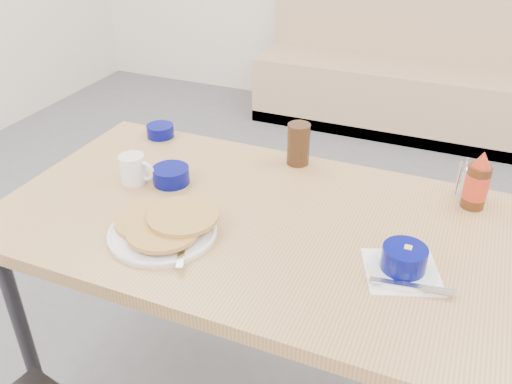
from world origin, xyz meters
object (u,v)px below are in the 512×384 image
at_px(pancake_plate, 164,227).
at_px(amber_tumbler, 298,144).
at_px(coffee_mug, 134,169).
at_px(creamer_bowl, 160,131).
at_px(dining_table, 253,234).
at_px(grits_setting, 404,262).
at_px(booth_bench, 399,76).
at_px(condiment_caddy, 472,185).
at_px(syrup_bottle, 477,183).
at_px(butter_bowl, 171,175).

relative_size(pancake_plate, amber_tumbler, 2.09).
distance_m(coffee_mug, creamer_bowl, 0.32).
height_order(dining_table, coffee_mug, coffee_mug).
bearing_deg(grits_setting, creamer_bowl, 155.21).
height_order(dining_table, pancake_plate, pancake_plate).
bearing_deg(booth_bench, pancake_plate, -93.78).
distance_m(grits_setting, amber_tumbler, 0.59).
xyz_separation_m(coffee_mug, grits_setting, (0.82, -0.12, -0.01)).
bearing_deg(dining_table, condiment_caddy, 32.28).
height_order(condiment_caddy, syrup_bottle, syrup_bottle).
height_order(creamer_bowl, amber_tumbler, amber_tumbler).
xyz_separation_m(pancake_plate, syrup_bottle, (0.73, 0.45, 0.05)).
xyz_separation_m(grits_setting, amber_tumbler, (-0.41, 0.42, 0.04)).
bearing_deg(creamer_bowl, pancake_plate, -57.50).
bearing_deg(amber_tumbler, creamer_bowl, 179.92).
relative_size(dining_table, grits_setting, 5.90).
distance_m(dining_table, butter_bowl, 0.32).
height_order(booth_bench, syrup_bottle, booth_bench).
height_order(pancake_plate, condiment_caddy, condiment_caddy).
bearing_deg(dining_table, syrup_bottle, 27.54).
xyz_separation_m(booth_bench, pancake_plate, (-0.18, -2.70, 0.43)).
bearing_deg(pancake_plate, syrup_bottle, 31.88).
distance_m(pancake_plate, grits_setting, 0.60).
relative_size(dining_table, amber_tumbler, 10.40).
bearing_deg(syrup_bottle, dining_table, -152.46).
xyz_separation_m(pancake_plate, coffee_mug, (-0.22, 0.20, 0.02)).
distance_m(pancake_plate, amber_tumbler, 0.54).
xyz_separation_m(coffee_mug, amber_tumbler, (0.41, 0.31, 0.02)).
bearing_deg(condiment_caddy, butter_bowl, -140.04).
bearing_deg(syrup_bottle, grits_setting, -109.30).
xyz_separation_m(amber_tumbler, syrup_bottle, (0.54, -0.05, 0.01)).
relative_size(amber_tumbler, syrup_bottle, 0.79).
bearing_deg(amber_tumbler, booth_bench, 90.30).
bearing_deg(dining_table, pancake_plate, -137.07).
height_order(amber_tumbler, condiment_caddy, amber_tumbler).
height_order(butter_bowl, syrup_bottle, syrup_bottle).
bearing_deg(creamer_bowl, grits_setting, -24.79).
distance_m(booth_bench, coffee_mug, 2.57).
distance_m(dining_table, grits_setting, 0.44).
bearing_deg(amber_tumbler, condiment_caddy, 0.08).
relative_size(creamer_bowl, amber_tumbler, 0.70).
bearing_deg(coffee_mug, pancake_plate, -41.69).
distance_m(creamer_bowl, syrup_bottle, 1.05).
relative_size(booth_bench, grits_setting, 8.01).
bearing_deg(pancake_plate, condiment_caddy, 35.22).
distance_m(booth_bench, butter_bowl, 2.52).
bearing_deg(syrup_bottle, amber_tumbler, 174.24).
bearing_deg(grits_setting, pancake_plate, -172.19).
distance_m(coffee_mug, grits_setting, 0.83).
height_order(coffee_mug, creamer_bowl, coffee_mug).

